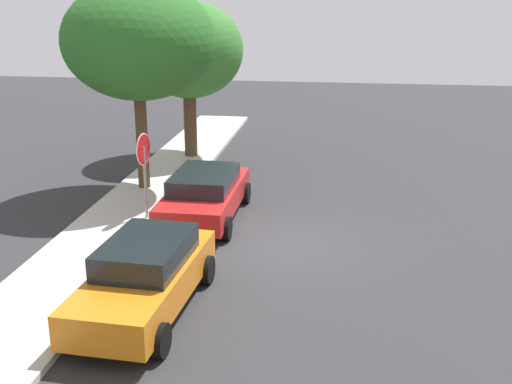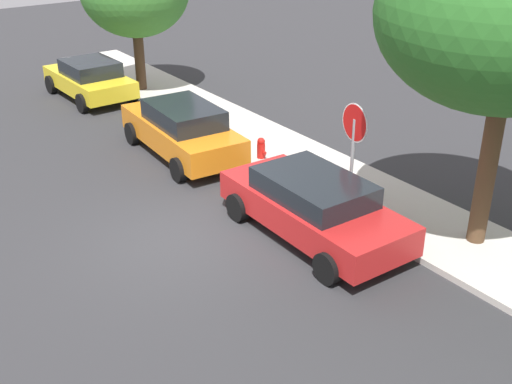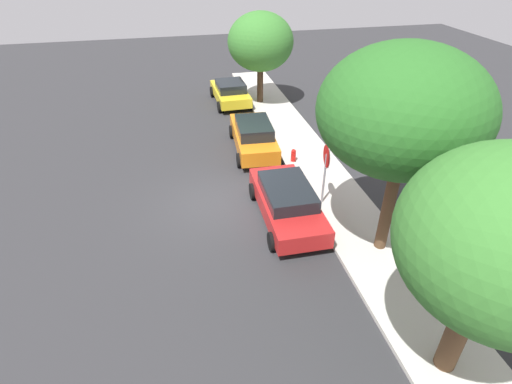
% 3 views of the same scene
% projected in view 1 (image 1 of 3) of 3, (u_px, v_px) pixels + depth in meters
% --- Properties ---
extents(ground_plane, '(60.00, 60.00, 0.00)m').
position_uv_depth(ground_plane, '(285.00, 243.00, 16.52)').
color(ground_plane, '#2D2D30').
extents(sidewalk_curb, '(32.00, 2.42, 0.14)m').
position_uv_depth(sidewalk_curb, '(111.00, 231.00, 17.12)').
color(sidewalk_curb, beige).
rests_on(sidewalk_curb, ground_plane).
extents(stop_sign, '(0.88, 0.12, 2.54)m').
position_uv_depth(stop_sign, '(144.00, 161.00, 17.46)').
color(stop_sign, gray).
rests_on(stop_sign, ground_plane).
extents(parked_car_red, '(4.52, 2.08, 1.39)m').
position_uv_depth(parked_car_red, '(205.00, 194.00, 18.05)').
color(parked_car_red, red).
rests_on(parked_car_red, ground_plane).
extents(parked_car_orange, '(4.57, 2.15, 1.50)m').
position_uv_depth(parked_car_orange, '(145.00, 276.00, 12.81)').
color(parked_car_orange, orange).
rests_on(parked_car_orange, ground_plane).
extents(street_tree_mid_block, '(4.00, 4.00, 5.88)m').
position_uv_depth(street_tree_mid_block, '(189.00, 51.00, 23.66)').
color(street_tree_mid_block, '#513823').
rests_on(street_tree_mid_block, ground_plane).
extents(street_tree_far, '(4.63, 4.63, 6.55)m').
position_uv_depth(street_tree_far, '(139.00, 41.00, 19.20)').
color(street_tree_far, '#513823').
rests_on(street_tree_far, ground_plane).
extents(fire_hydrant, '(0.30, 0.22, 0.72)m').
position_uv_depth(fire_hydrant, '(107.00, 258.00, 14.71)').
color(fire_hydrant, red).
rests_on(fire_hydrant, ground_plane).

